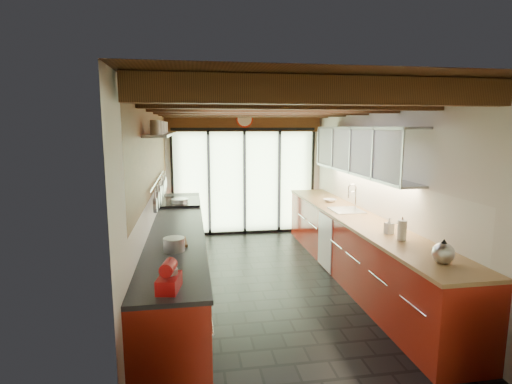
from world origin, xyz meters
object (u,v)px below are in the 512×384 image
kettle (443,252)px  paper_towel (402,231)px  soap_bottle (389,226)px  stand_mixer (169,278)px  bowl (330,200)px

kettle → paper_towel: bearing=90.0°
paper_towel → soap_bottle: (0.00, 0.30, -0.02)m
stand_mixer → kettle: (2.54, 0.23, 0.01)m
paper_towel → bowl: bearing=90.0°
paper_towel → soap_bottle: paper_towel is taller
stand_mixer → soap_bottle: size_ratio=1.51×
stand_mixer → soap_bottle: 2.85m
soap_bottle → kettle: bearing=-90.0°
paper_towel → soap_bottle: 0.30m
stand_mixer → bowl: 4.23m
kettle → paper_towel: (0.00, 0.76, 0.01)m
stand_mixer → bowl: stand_mixer is taller
kettle → bowl: 3.15m
soap_bottle → paper_towel: bearing=-90.0°
stand_mixer → paper_towel: (2.54, 0.99, 0.02)m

